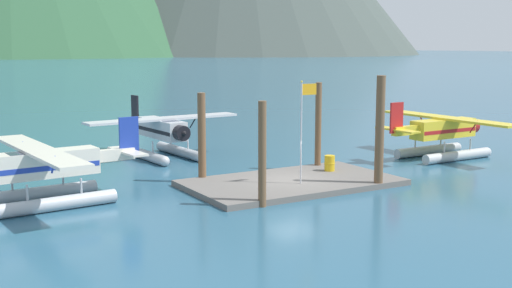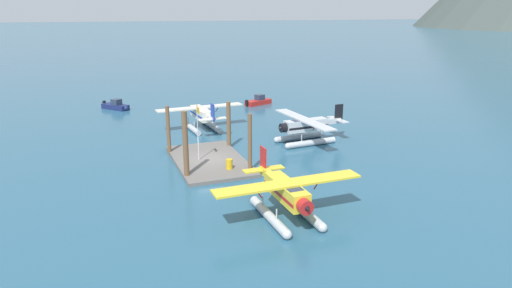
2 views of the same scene
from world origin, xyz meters
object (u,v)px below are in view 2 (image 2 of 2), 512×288
at_px(fuel_drum, 229,164).
at_px(boat_navy_open_sw, 116,106).
at_px(seaplane_silver_bow_left, 305,128).
at_px(seaplane_cream_port_fwd, 201,116).
at_px(boat_red_open_west, 259,101).
at_px(seaplane_yellow_stbd_fwd, 287,196).
at_px(flagpole, 198,126).

relative_size(fuel_drum, boat_navy_open_sw, 0.21).
xyz_separation_m(seaplane_silver_bow_left, boat_navy_open_sw, (-24.76, -17.89, -1.09)).
distance_m(seaplane_silver_bow_left, seaplane_cream_port_fwd, 13.10).
bearing_deg(boat_red_open_west, seaplane_yellow_stbd_fwd, -17.94).
distance_m(seaplane_yellow_stbd_fwd, boat_red_open_west, 38.50).
bearing_deg(boat_red_open_west, flagpole, -32.22).
xyz_separation_m(flagpole, seaplane_silver_bow_left, (-2.71, 12.23, -2.04)).
bearing_deg(flagpole, seaplane_cream_port_fwd, 165.40).
bearing_deg(boat_navy_open_sw, seaplane_silver_bow_left, 35.85).
distance_m(fuel_drum, boat_red_open_west, 29.60).
relative_size(fuel_drum, seaplane_yellow_stbd_fwd, 0.08).
xyz_separation_m(fuel_drum, seaplane_cream_port_fwd, (-15.33, 1.22, 0.84)).
relative_size(seaplane_silver_bow_left, boat_red_open_west, 2.26).
bearing_deg(seaplane_silver_bow_left, seaplane_cream_port_fwd, -136.22).
height_order(seaplane_cream_port_fwd, boat_navy_open_sw, seaplane_cream_port_fwd).
bearing_deg(boat_navy_open_sw, seaplane_cream_port_fwd, 29.99).
xyz_separation_m(seaplane_yellow_stbd_fwd, boat_red_open_west, (-36.62, 11.86, -1.09)).
xyz_separation_m(fuel_drum, seaplane_yellow_stbd_fwd, (9.96, 1.00, 0.84)).
xyz_separation_m(seaplane_cream_port_fwd, boat_red_open_west, (-11.33, 11.64, -1.09)).
height_order(flagpole, seaplane_yellow_stbd_fwd, flagpole).
bearing_deg(seaplane_cream_port_fwd, seaplane_yellow_stbd_fwd, -0.49).
height_order(fuel_drum, boat_red_open_west, boat_red_open_west).
relative_size(seaplane_silver_bow_left, seaplane_yellow_stbd_fwd, 1.00).
bearing_deg(boat_red_open_west, fuel_drum, -25.75).
xyz_separation_m(flagpole, fuel_drum, (3.16, 1.95, -2.88)).
bearing_deg(seaplane_yellow_stbd_fwd, fuel_drum, -174.24).
distance_m(seaplane_yellow_stbd_fwd, boat_navy_open_sw, 41.51).
bearing_deg(flagpole, fuel_drum, 31.64).
bearing_deg(fuel_drum, seaplane_yellow_stbd_fwd, 5.76).
bearing_deg(fuel_drum, boat_red_open_west, 154.25).
height_order(seaplane_silver_bow_left, boat_navy_open_sw, seaplane_silver_bow_left).
bearing_deg(boat_navy_open_sw, seaplane_yellow_stbd_fwd, 11.98).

